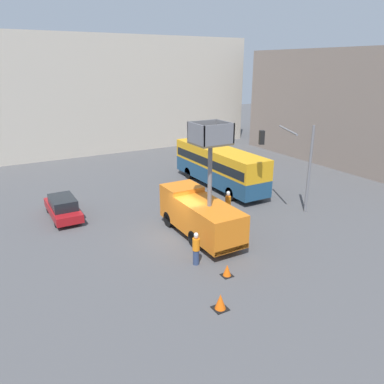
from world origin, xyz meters
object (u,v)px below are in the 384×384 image
at_px(utility_truck, 200,212).
at_px(traffic_light_pole, 293,155).
at_px(road_worker_near_truck, 196,249).
at_px(parked_car_curbside, 63,207).
at_px(road_worker_directing, 228,204).
at_px(traffic_cone_near_truck, 220,302).
at_px(traffic_cone_mid_road, 227,271).
at_px(city_bus, 219,165).

distance_m(utility_truck, traffic_light_pole, 7.80).
bearing_deg(road_worker_near_truck, parked_car_curbside, -59.17).
height_order(road_worker_directing, traffic_cone_near_truck, road_worker_directing).
xyz_separation_m(road_worker_near_truck, road_worker_directing, (4.98, 4.29, 0.06)).
height_order(utility_truck, traffic_cone_mid_road, utility_truck).
xyz_separation_m(city_bus, parked_car_curbside, (-12.89, -0.48, -1.17)).
height_order(utility_truck, traffic_light_pole, utility_truck).
distance_m(traffic_light_pole, road_worker_directing, 5.46).
height_order(city_bus, parked_car_curbside, city_bus).
bearing_deg(utility_truck, road_worker_near_truck, -123.93).
xyz_separation_m(city_bus, traffic_cone_mid_road, (-7.46, -12.02, -1.64)).
distance_m(utility_truck, road_worker_directing, 3.50).
relative_size(city_bus, parked_car_curbside, 2.31).
bearing_deg(traffic_light_pole, traffic_cone_mid_road, -150.77).
relative_size(road_worker_directing, parked_car_curbside, 0.42).
distance_m(road_worker_near_truck, parked_car_curbside, 10.86).
xyz_separation_m(traffic_cone_mid_road, parked_car_curbside, (-5.43, 11.54, 0.47)).
bearing_deg(traffic_cone_near_truck, road_worker_near_truck, 75.23).
distance_m(utility_truck, traffic_cone_mid_road, 4.83).
distance_m(utility_truck, city_bus, 9.83).
distance_m(road_worker_near_truck, traffic_cone_mid_road, 1.99).
bearing_deg(road_worker_directing, traffic_light_pole, -34.48).
distance_m(road_worker_directing, traffic_cone_mid_road, 7.39).
bearing_deg(traffic_light_pole, road_worker_directing, 163.22).
relative_size(traffic_light_pole, road_worker_near_truck, 3.38).
xyz_separation_m(utility_truck, traffic_cone_mid_road, (-1.12, -4.53, -1.27)).
distance_m(traffic_light_pole, road_worker_near_truck, 10.24).
distance_m(utility_truck, traffic_cone_near_truck, 7.25).
xyz_separation_m(traffic_light_pole, parked_car_curbside, (-13.91, 6.79, -3.38)).
relative_size(traffic_cone_mid_road, parked_car_curbside, 0.13).
bearing_deg(utility_truck, traffic_cone_near_truck, -113.66).
relative_size(road_worker_directing, traffic_cone_mid_road, 3.12).
height_order(traffic_cone_near_truck, parked_car_curbside, parked_car_curbside).
xyz_separation_m(utility_truck, traffic_cone_near_truck, (-2.87, -6.55, -1.22)).
relative_size(road_worker_near_truck, road_worker_directing, 0.95).
relative_size(city_bus, road_worker_near_truck, 5.85).
height_order(traffic_light_pole, road_worker_directing, traffic_light_pole).
bearing_deg(road_worker_directing, utility_truck, -171.87).
bearing_deg(parked_car_curbside, traffic_cone_mid_road, -64.82).
distance_m(traffic_cone_near_truck, parked_car_curbside, 14.06).
height_order(road_worker_near_truck, traffic_cone_mid_road, road_worker_near_truck).
xyz_separation_m(traffic_cone_near_truck, traffic_cone_mid_road, (1.75, 2.02, -0.05)).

